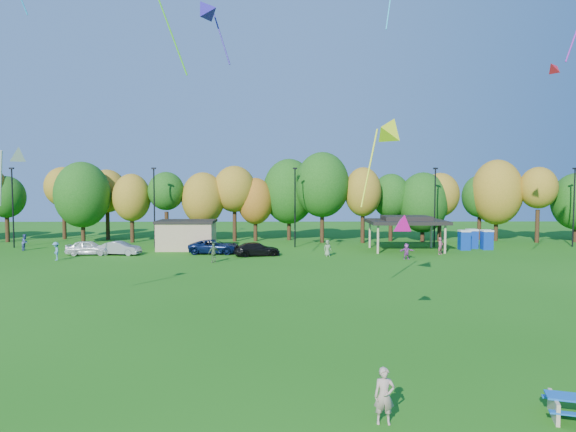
{
  "coord_description": "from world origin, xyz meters",
  "views": [
    {
      "loc": [
        0.57,
        -18.34,
        7.26
      ],
      "look_at": [
        0.84,
        6.0,
        5.72
      ],
      "focal_mm": 32.0,
      "sensor_mm": 36.0,
      "label": 1
    }
  ],
  "objects_px": {
    "kite_flyer": "(384,396)",
    "car_b": "(120,248)",
    "picnic_table": "(576,407)",
    "porta_potties": "(474,239)",
    "car_d": "(257,249)",
    "car_c": "(214,247)",
    "car_a": "(88,248)"
  },
  "relations": [
    {
      "from": "kite_flyer",
      "to": "car_b",
      "type": "distance_m",
      "value": 41.97
    },
    {
      "from": "picnic_table",
      "to": "porta_potties",
      "type": "bearing_deg",
      "value": 90.57
    },
    {
      "from": "car_d",
      "to": "picnic_table",
      "type": "bearing_deg",
      "value": -177.24
    },
    {
      "from": "porta_potties",
      "to": "car_c",
      "type": "xyz_separation_m",
      "value": [
        -28.35,
        -3.28,
        -0.37
      ]
    },
    {
      "from": "car_c",
      "to": "car_d",
      "type": "distance_m",
      "value": 4.81
    },
    {
      "from": "picnic_table",
      "to": "car_d",
      "type": "distance_m",
      "value": 37.89
    },
    {
      "from": "kite_flyer",
      "to": "car_d",
      "type": "distance_m",
      "value": 36.69
    },
    {
      "from": "porta_potties",
      "to": "picnic_table",
      "type": "relative_size",
      "value": 1.85
    },
    {
      "from": "car_a",
      "to": "car_d",
      "type": "relative_size",
      "value": 0.94
    },
    {
      "from": "car_a",
      "to": "car_d",
      "type": "xyz_separation_m",
      "value": [
        17.21,
        -0.84,
        -0.07
      ]
    },
    {
      "from": "picnic_table",
      "to": "car_c",
      "type": "height_order",
      "value": "car_c"
    },
    {
      "from": "picnic_table",
      "to": "car_d",
      "type": "xyz_separation_m",
      "value": [
        -11.59,
        36.08,
        0.25
      ]
    },
    {
      "from": "car_c",
      "to": "car_b",
      "type": "bearing_deg",
      "value": 97.86
    },
    {
      "from": "porta_potties",
      "to": "car_d",
      "type": "bearing_deg",
      "value": -168.24
    },
    {
      "from": "kite_flyer",
      "to": "car_c",
      "type": "bearing_deg",
      "value": 108.67
    },
    {
      "from": "car_d",
      "to": "kite_flyer",
      "type": "bearing_deg",
      "value": 173.82
    },
    {
      "from": "picnic_table",
      "to": "car_d",
      "type": "height_order",
      "value": "car_d"
    },
    {
      "from": "car_d",
      "to": "car_b",
      "type": "bearing_deg",
      "value": 71.58
    },
    {
      "from": "picnic_table",
      "to": "car_d",
      "type": "relative_size",
      "value": 0.43
    },
    {
      "from": "picnic_table",
      "to": "kite_flyer",
      "type": "distance_m",
      "value": 5.95
    },
    {
      "from": "car_c",
      "to": "porta_potties",
      "type": "bearing_deg",
      "value": -80.7
    },
    {
      "from": "car_b",
      "to": "porta_potties",
      "type": "bearing_deg",
      "value": -75.81
    },
    {
      "from": "picnic_table",
      "to": "car_a",
      "type": "relative_size",
      "value": 0.46
    },
    {
      "from": "picnic_table",
      "to": "kite_flyer",
      "type": "relative_size",
      "value": 1.18
    },
    {
      "from": "porta_potties",
      "to": "kite_flyer",
      "type": "distance_m",
      "value": 45.06
    },
    {
      "from": "car_b",
      "to": "car_d",
      "type": "relative_size",
      "value": 0.89
    },
    {
      "from": "picnic_table",
      "to": "car_a",
      "type": "bearing_deg",
      "value": 145.16
    },
    {
      "from": "picnic_table",
      "to": "car_d",
      "type": "bearing_deg",
      "value": 125.01
    },
    {
      "from": "picnic_table",
      "to": "car_b",
      "type": "distance_m",
      "value": 44.91
    },
    {
      "from": "car_c",
      "to": "car_d",
      "type": "bearing_deg",
      "value": -107.8
    },
    {
      "from": "car_b",
      "to": "car_d",
      "type": "bearing_deg",
      "value": -85.42
    },
    {
      "from": "kite_flyer",
      "to": "car_b",
      "type": "bearing_deg",
      "value": 121.61
    }
  ]
}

